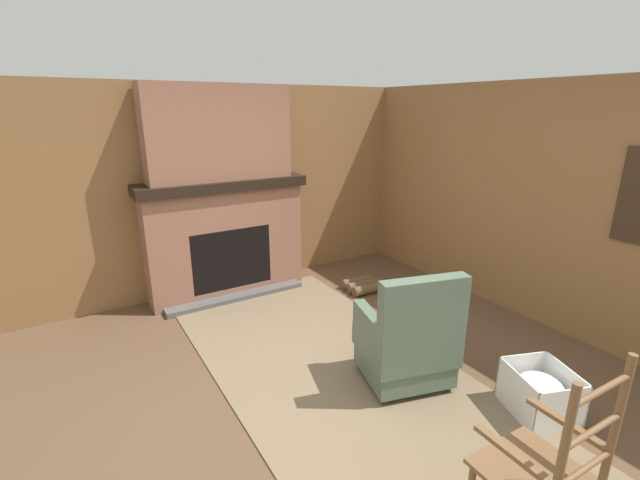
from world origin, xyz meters
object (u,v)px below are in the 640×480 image
(armchair, at_px, (408,343))
(laundry_basket, at_px, (540,392))
(oil_lamp_vase, at_px, (180,174))
(storage_case, at_px, (235,173))
(firewood_stack, at_px, (362,285))

(armchair, height_order, laundry_basket, armchair)
(armchair, relative_size, laundry_basket, 1.75)
(oil_lamp_vase, bearing_deg, storage_case, 89.99)
(laundry_basket, height_order, oil_lamp_vase, oil_lamp_vase)
(laundry_basket, relative_size, storage_case, 2.55)
(storage_case, bearing_deg, oil_lamp_vase, -90.01)
(oil_lamp_vase, height_order, storage_case, oil_lamp_vase)
(armchair, bearing_deg, oil_lamp_vase, 37.45)
(firewood_stack, bearing_deg, oil_lamp_vase, -114.84)
(laundry_basket, bearing_deg, storage_case, -163.32)
(oil_lamp_vase, bearing_deg, firewood_stack, 65.16)
(firewood_stack, xyz_separation_m, storage_case, (-0.84, -1.20, 1.34))
(storage_case, bearing_deg, armchair, 9.06)
(armchair, height_order, oil_lamp_vase, oil_lamp_vase)
(armchair, relative_size, firewood_stack, 2.37)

